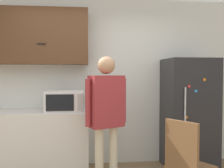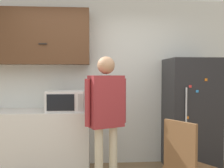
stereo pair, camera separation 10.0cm
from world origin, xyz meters
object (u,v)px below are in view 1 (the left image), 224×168
Objects in this scene: person at (106,108)px; chair at (187,161)px; refrigerator at (189,114)px; microwave at (65,101)px.

chair is at bearing -60.38° from person.
refrigerator reaches higher than person.
microwave is 1.91m from refrigerator.
microwave reaches higher than chair.
refrigerator is (1.33, 0.55, -0.18)m from person.
person is at bearing -157.71° from refrigerator.
refrigerator is (1.90, 0.04, -0.23)m from microwave.
refrigerator is at bearing 1.17° from microwave.
chair is (0.82, -0.61, -0.50)m from person.
person is at bearing 17.87° from chair.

